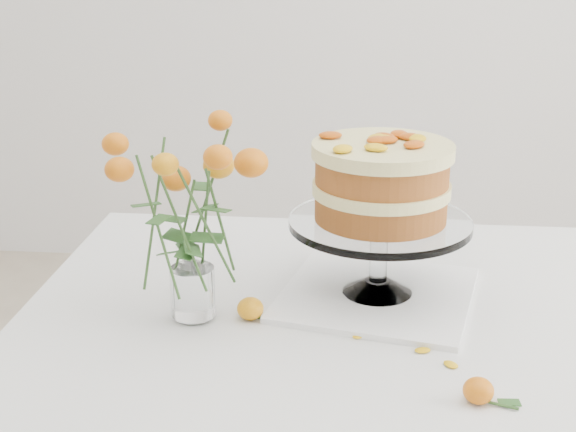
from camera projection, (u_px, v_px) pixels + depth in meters
The scene contains 9 objects.
table at pixel (426, 354), 1.41m from camera, with size 1.43×0.93×0.76m.
napkin at pixel (377, 294), 1.44m from camera, with size 0.33×0.33×0.01m, color white.
cake_stand at pixel (381, 190), 1.38m from camera, with size 0.32×0.32×0.29m.
rose_vase at pixel (189, 196), 1.29m from camera, with size 0.29×0.29×0.37m.
loose_rose_near at pixel (251, 309), 1.36m from camera, with size 0.08×0.05×0.04m.
loose_rose_far at pixel (479, 391), 1.12m from camera, with size 0.08×0.04×0.04m.
stray_petal_a at pixel (359, 336), 1.30m from camera, with size 0.03×0.02×0.00m, color yellow.
stray_petal_b at pixel (423, 351), 1.26m from camera, with size 0.03×0.02×0.00m, color yellow.
stray_petal_c at pixel (451, 365), 1.22m from camera, with size 0.03×0.02×0.00m, color yellow.
Camera 1 is at (-0.12, -1.27, 1.38)m, focal length 50.00 mm.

